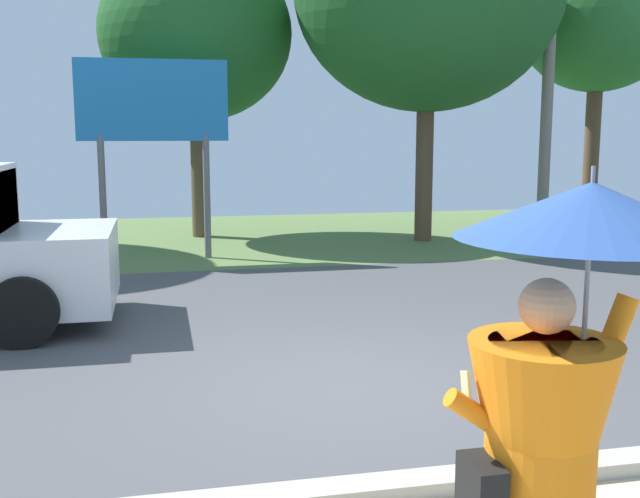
{
  "coord_description": "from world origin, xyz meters",
  "views": [
    {
      "loc": [
        -1.68,
        -6.22,
        2.26
      ],
      "look_at": [
        -0.11,
        1.0,
        1.1
      ],
      "focal_mm": 42.08,
      "sensor_mm": 36.0,
      "label": 1
    }
  ],
  "objects_px": {
    "utility_pole": "(548,81)",
    "tree_left_far": "(196,34)",
    "monk_pedestrian": "(551,419)",
    "roadside_billboard": "(153,115)",
    "tree_right_far": "(599,20)"
  },
  "relations": [
    {
      "from": "utility_pole",
      "to": "tree_left_far",
      "type": "distance_m",
      "value": 7.38
    },
    {
      "from": "monk_pedestrian",
      "to": "tree_left_far",
      "type": "relative_size",
      "value": 0.35
    },
    {
      "from": "tree_left_far",
      "to": "monk_pedestrian",
      "type": "bearing_deg",
      "value": -87.49
    },
    {
      "from": "tree_left_far",
      "to": "utility_pole",
      "type": "bearing_deg",
      "value": -15.89
    },
    {
      "from": "roadside_billboard",
      "to": "tree_right_far",
      "type": "relative_size",
      "value": 0.54
    },
    {
      "from": "monk_pedestrian",
      "to": "utility_pole",
      "type": "distance_m",
      "value": 13.61
    },
    {
      "from": "roadside_billboard",
      "to": "tree_right_far",
      "type": "xyz_separation_m",
      "value": [
        10.14,
        2.59,
        2.26
      ]
    },
    {
      "from": "monk_pedestrian",
      "to": "tree_left_far",
      "type": "xyz_separation_m",
      "value": [
        -0.61,
        13.8,
        3.16
      ]
    },
    {
      "from": "utility_pole",
      "to": "roadside_billboard",
      "type": "bearing_deg",
      "value": -173.94
    },
    {
      "from": "utility_pole",
      "to": "roadside_billboard",
      "type": "distance_m",
      "value": 8.04
    },
    {
      "from": "tree_left_far",
      "to": "tree_right_far",
      "type": "bearing_deg",
      "value": -1.58
    },
    {
      "from": "monk_pedestrian",
      "to": "roadside_billboard",
      "type": "distance_m",
      "value": 11.15
    },
    {
      "from": "roadside_billboard",
      "to": "tree_left_far",
      "type": "bearing_deg",
      "value": 71.86
    },
    {
      "from": "monk_pedestrian",
      "to": "tree_right_far",
      "type": "xyz_separation_m",
      "value": [
        8.6,
        13.55,
        3.68
      ]
    },
    {
      "from": "monk_pedestrian",
      "to": "tree_left_far",
      "type": "bearing_deg",
      "value": 106.74
    }
  ]
}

